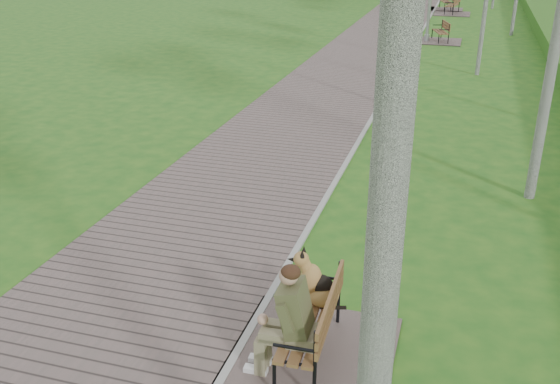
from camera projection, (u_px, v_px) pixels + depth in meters
The scene contains 8 objects.
ground at pixel (344, 168), 13.05m from camera, with size 120.00×120.00×0.00m, color #205A1A.
walkway at pixel (393, 21), 32.40m from camera, with size 3.50×67.00×0.04m, color #62544F.
kerb at pixel (427, 23), 31.93m from camera, with size 0.10×67.00×0.05m, color #999993.
bench_main at pixel (303, 326), 7.17m from camera, with size 1.88×2.09×1.64m.
bench_second at pixel (440, 37), 26.85m from camera, with size 1.73×1.92×1.06m.
bench_third at pixel (452, 10), 35.02m from camera, with size 1.97×2.18×1.21m.
bench_far at pixel (446, 6), 36.74m from camera, with size 1.89×2.09×1.16m.
lamp_post_near at pixel (391, 31), 16.74m from camera, with size 0.17×0.17×4.42m.
Camera 1 is at (2.23, -12.04, 4.73)m, focal length 40.00 mm.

